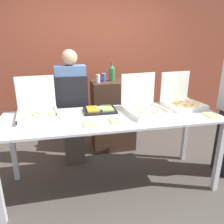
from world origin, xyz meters
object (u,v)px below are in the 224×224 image
Objects in this scene: soda_can_colored at (104,77)px; veggie_tray at (100,110)px; paper_plate_front_right at (116,121)px; pizza_box_far_left at (144,106)px; paper_plate_front_left at (89,125)px; pizza_box_near_left at (181,101)px; soda_can_silver at (98,79)px; person_server_vest at (72,103)px; paper_plate_front_center at (211,116)px; pizza_box_far_right at (38,110)px; soda_bottle at (112,73)px.

veggie_tray is at bearing -103.78° from soda_can_colored.
pizza_box_far_left is at bearing 29.84° from paper_plate_front_right.
soda_can_colored is at bearing 73.02° from paper_plate_front_left.
pizza_box_near_left is 4.01× the size of soda_can_silver.
paper_plate_front_right is 1.12m from soda_can_silver.
paper_plate_front_left is 0.15× the size of person_server_vest.
soda_can_colored is (-0.88, 0.81, 0.20)m from pizza_box_near_left.
paper_plate_front_center is 0.15× the size of person_server_vest.
soda_can_silver is (0.09, 0.72, 0.25)m from veggie_tray.
paper_plate_front_right is at bearing -158.61° from pizza_box_far_left.
pizza_box_far_right is 0.31× the size of person_server_vest.
paper_plate_front_center is 1.91× the size of soda_can_colored.
soda_can_colored is (0.10, 0.09, 0.00)m from soda_can_silver.
pizza_box_near_left is 1.29× the size of veggie_tray.
pizza_box_near_left is 1.15m from soda_bottle.
soda_can_colored reaches higher than paper_plate_front_right.
paper_plate_front_left is at bearing 178.71° from paper_plate_front_center.
soda_can_colored is at bearing 99.90° from pizza_box_far_left.
pizza_box_far_right is 0.72m from veggie_tray.
soda_bottle is at bearing 26.43° from soda_can_silver.
soda_bottle is (-0.87, 1.29, 0.33)m from paper_plate_front_center.
pizza_box_far_right reaches higher than veggie_tray.
soda_bottle is (0.22, 1.21, 0.33)m from paper_plate_front_right.
pizza_box_far_left is at bearing 155.74° from paper_plate_front_center.
paper_plate_front_right is 1.01× the size of paper_plate_front_center.
pizza_box_far_left is 1.35× the size of veggie_tray.
pizza_box_far_right is at bearing -141.02° from soda_bottle.
soda_can_colored is (-0.31, 0.95, 0.20)m from pizza_box_far_left.
soda_bottle is at bearing 13.65° from soda_can_colored.
paper_plate_front_center is (0.13, -0.45, -0.06)m from pizza_box_near_left.
soda_can_silver is 0.14m from soda_can_colored.
pizza_box_far_right is (-1.22, 0.13, -0.00)m from pizza_box_far_left.
soda_can_silver is (-0.24, -0.12, -0.06)m from soda_bottle.
soda_can_silver is (0.27, 1.14, 0.26)m from paper_plate_front_left.
soda_can_colored is (-0.14, -0.03, -0.06)m from soda_bottle.
soda_bottle reaches higher than soda_can_colored.
paper_plate_front_center is 0.61× the size of veggie_tray.
soda_can_silver is at bearing 135.94° from pizza_box_near_left.
person_server_vest reaches higher than soda_can_colored.
paper_plate_front_left is 0.63× the size of veggie_tray.
pizza_box_far_right reaches higher than soda_can_silver.
pizza_box_near_left is at bearing -42.72° from soda_can_colored.
pizza_box_far_left reaches higher than paper_plate_front_left.
soda_bottle is 2.31× the size of soda_can_colored.
pizza_box_far_right is at bearing 156.25° from paper_plate_front_right.
soda_can_silver is (-0.98, 0.72, 0.20)m from pizza_box_near_left.
paper_plate_front_right is at bearing 175.73° from paper_plate_front_center.
pizza_box_far_right is 2.10× the size of paper_plate_front_center.
pizza_box_far_left is 1.02m from soda_can_colored.
veggie_tray is (-1.07, 0.00, -0.05)m from pizza_box_near_left.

